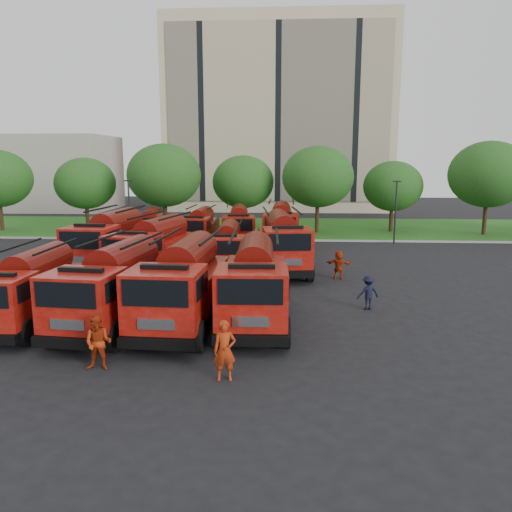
{
  "coord_description": "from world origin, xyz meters",
  "views": [
    {
      "loc": [
        3.08,
        -23.84,
        6.69
      ],
      "look_at": [
        1.56,
        1.64,
        1.8
      ],
      "focal_mm": 35.0,
      "sensor_mm": 36.0,
      "label": 1
    }
  ],
  "objects": [
    {
      "name": "side_building",
      "position": [
        -30.0,
        44.0,
        5.0
      ],
      "size": [
        18.0,
        12.0,
        10.0
      ],
      "primitive_type": "cube",
      "color": "gray",
      "rests_on": "ground"
    },
    {
      "name": "fire_truck_2",
      "position": [
        -1.03,
        -4.39,
        1.76
      ],
      "size": [
        3.1,
        7.78,
        3.49
      ],
      "rotation": [
        0.0,
        0.0,
        -0.05
      ],
      "color": "black",
      "rests_on": "ground"
    },
    {
      "name": "tree_6",
      "position": [
        21.0,
        22.0,
        5.49
      ],
      "size": [
        6.89,
        6.89,
        8.42
      ],
      "color": "#382314",
      "rests_on": "ground"
    },
    {
      "name": "fire_truck_8",
      "position": [
        -7.26,
        13.5,
        1.51
      ],
      "size": [
        3.27,
        6.86,
        3.0
      ],
      "rotation": [
        0.0,
        0.0,
        0.16
      ],
      "color": "black",
      "rests_on": "ground"
    },
    {
      "name": "fire_truck_5",
      "position": [
        -4.53,
        4.17,
        1.72
      ],
      "size": [
        3.9,
        7.83,
        3.41
      ],
      "rotation": [
        0.0,
        0.0,
        -0.18
      ],
      "color": "black",
      "rests_on": "ground"
    },
    {
      "name": "tree_2",
      "position": [
        -8.0,
        21.5,
        5.35
      ],
      "size": [
        6.72,
        6.72,
        8.22
      ],
      "color": "#382314",
      "rests_on": "ground"
    },
    {
      "name": "firefighter_0",
      "position": [
        1.25,
        -9.42,
        0.0
      ],
      "size": [
        0.76,
        0.6,
        1.91
      ],
      "primitive_type": "imported",
      "rotation": [
        0.0,
        0.0,
        0.14
      ],
      "color": "#9B290B",
      "rests_on": "ground"
    },
    {
      "name": "firefighter_2",
      "position": [
        1.79,
        -3.9,
        0.0
      ],
      "size": [
        0.7,
        1.1,
        1.77
      ],
      "primitive_type": "imported",
      "rotation": [
        0.0,
        0.0,
        1.69
      ],
      "color": "#9B290B",
      "rests_on": "ground"
    },
    {
      "name": "tree_4",
      "position": [
        6.0,
        22.5,
        5.22
      ],
      "size": [
        6.55,
        6.55,
        8.01
      ],
      "color": "#382314",
      "rests_on": "ground"
    },
    {
      "name": "fire_truck_4",
      "position": [
        -7.76,
        6.06,
        1.81
      ],
      "size": [
        3.34,
        8.08,
        3.6
      ],
      "rotation": [
        0.0,
        0.0,
        -0.07
      ],
      "color": "black",
      "rests_on": "ground"
    },
    {
      "name": "fire_truck_6",
      "position": [
        -0.46,
        6.06,
        1.47
      ],
      "size": [
        2.58,
        6.51,
        2.92
      ],
      "rotation": [
        0.0,
        0.0,
        0.04
      ],
      "color": "black",
      "rests_on": "ground"
    },
    {
      "name": "firefighter_1",
      "position": [
        -2.91,
        -8.9,
        0.0
      ],
      "size": [
        0.89,
        0.5,
        1.82
      ],
      "primitive_type": "imported",
      "rotation": [
        0.0,
        0.0,
        0.02
      ],
      "color": "#9B290B",
      "rests_on": "ground"
    },
    {
      "name": "fire_truck_1",
      "position": [
        -3.88,
        -4.61,
        1.69
      ],
      "size": [
        3.25,
        7.58,
        3.35
      ],
      "rotation": [
        0.0,
        0.0,
        -0.1
      ],
      "color": "black",
      "rests_on": "ground"
    },
    {
      "name": "lamp_post_0",
      "position": [
        -10.0,
        17.2,
        2.9
      ],
      "size": [
        0.6,
        0.25,
        5.11
      ],
      "color": "black",
      "rests_on": "ground"
    },
    {
      "name": "lawn",
      "position": [
        0.0,
        26.0,
        0.06
      ],
      "size": [
        70.0,
        16.0,
        0.12
      ],
      "primitive_type": "cube",
      "color": "#185516",
      "rests_on": "ground"
    },
    {
      "name": "lamp_post_1",
      "position": [
        12.0,
        17.2,
        2.9
      ],
      "size": [
        0.6,
        0.25,
        5.11
      ],
      "color": "black",
      "rests_on": "ground"
    },
    {
      "name": "curb",
      "position": [
        0.0,
        17.9,
        0.07
      ],
      "size": [
        70.0,
        0.3,
        0.14
      ],
      "primitive_type": "cube",
      "color": "gray",
      "rests_on": "ground"
    },
    {
      "name": "ground",
      "position": [
        0.0,
        0.0,
        0.0
      ],
      "size": [
        140.0,
        140.0,
        0.0
      ],
      "primitive_type": "plane",
      "color": "black",
      "rests_on": "ground"
    },
    {
      "name": "fire_truck_10",
      "position": [
        -0.57,
        14.93,
        1.59
      ],
      "size": [
        2.99,
        7.1,
        3.15
      ],
      "rotation": [
        0.0,
        0.0,
        0.08
      ],
      "color": "black",
      "rests_on": "ground"
    },
    {
      "name": "fire_truck_0",
      "position": [
        -7.43,
        -4.6,
        1.53
      ],
      "size": [
        2.54,
        6.73,
        3.05
      ],
      "rotation": [
        0.0,
        0.0,
        0.01
      ],
      "color": "black",
      "rests_on": "ground"
    },
    {
      "name": "fire_truck_3",
      "position": [
        1.81,
        -3.92,
        1.73
      ],
      "size": [
        2.97,
        7.63,
        3.44
      ],
      "rotation": [
        0.0,
        0.0,
        0.03
      ],
      "color": "black",
      "rests_on": "ground"
    },
    {
      "name": "firefighter_5",
      "position": [
        6.16,
        4.38,
        0.0
      ],
      "size": [
        1.65,
        1.04,
        1.65
      ],
      "primitive_type": "imported",
      "rotation": [
        0.0,
        0.0,
        2.87
      ],
      "color": "#9B290B",
      "rests_on": "ground"
    },
    {
      "name": "fire_truck_11",
      "position": [
        2.74,
        15.1,
        1.7
      ],
      "size": [
        2.77,
        7.45,
        3.38
      ],
      "rotation": [
        0.0,
        0.0,
        -0.0
      ],
      "color": "black",
      "rests_on": "ground"
    },
    {
      "name": "firefighter_3",
      "position": [
        6.87,
        -1.62,
        0.0
      ],
      "size": [
        1.13,
        0.81,
        1.58
      ],
      "primitive_type": "imported",
      "rotation": [
        0.0,
        0.0,
        3.44
      ],
      "color": "black",
      "rests_on": "ground"
    },
    {
      "name": "fire_truck_9",
      "position": [
        -3.71,
        14.97,
        1.49
      ],
      "size": [
        2.53,
        6.55,
        2.96
      ],
      "rotation": [
        0.0,
        0.0,
        -0.03
      ],
      "color": "black",
      "rests_on": "ground"
    },
    {
      "name": "tree_1",
      "position": [
        -16.0,
        23.0,
        4.55
      ],
      "size": [
        5.71,
        5.71,
        6.98
      ],
      "color": "#382314",
      "rests_on": "ground"
    },
    {
      "name": "tree_3",
      "position": [
        -1.0,
        24.0,
        4.68
      ],
      "size": [
        5.88,
        5.88,
        7.19
      ],
      "color": "#382314",
      "rests_on": "ground"
    },
    {
      "name": "apartment_building",
      "position": [
        2.0,
        47.94,
        12.5
      ],
      "size": [
        30.0,
        14.18,
        25.0
      ],
      "color": "beige",
      "rests_on": "ground"
    },
    {
      "name": "tree_5",
      "position": [
        13.0,
        23.5,
        4.35
      ],
      "size": [
        5.46,
        5.46,
        6.68
      ],
      "color": "#382314",
      "rests_on": "ground"
    },
    {
      "name": "fire_truck_7",
      "position": [
        2.93,
        6.23,
        1.78
      ],
      "size": [
        3.5,
        8.0,
        3.53
      ],
      "rotation": [
        0.0,
        0.0,
        0.11
      ],
      "color": "black",
      "rests_on": "ground"
    },
    {
      "name": "firefighter_4",
      "position": [
        -6.19,
        3.04,
        0.0
      ],
      "size": [
        0.75,
        0.87,
        1.51
      ],
      "primitive_type": "imported",
      "rotation": [
        0.0,
        0.0,
        2.01
      ],
      "color": "#9B290B",
      "rests_on": "ground"
    }
  ]
}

